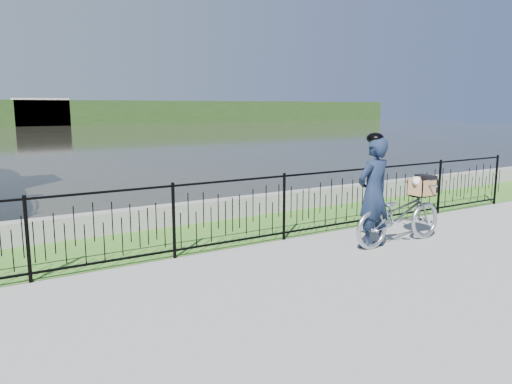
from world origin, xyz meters
TOP-DOWN VIEW (x-y plane):
  - ground at (0.00, 0.00)m, footprint 120.00×120.00m
  - grass_strip at (0.00, 2.60)m, footprint 60.00×2.00m
  - water at (0.00, 33.00)m, footprint 120.00×120.00m
  - quay_wall at (0.00, 3.60)m, footprint 60.00×0.30m
  - fence at (0.00, 1.60)m, footprint 14.00×0.06m
  - far_building_right at (6.00, 58.50)m, footprint 6.00×3.00m
  - bicycle_rig at (2.49, 0.40)m, footprint 1.88×0.65m
  - cyclist at (1.96, 0.49)m, footprint 0.68×0.48m

SIDE VIEW (x-z plane):
  - ground at x=0.00m, z-range 0.00..0.00m
  - water at x=0.00m, z-range 0.00..0.00m
  - grass_strip at x=0.00m, z-range 0.00..0.01m
  - quay_wall at x=0.00m, z-range 0.00..0.40m
  - bicycle_rig at x=2.49m, z-range -0.06..1.07m
  - fence at x=0.00m, z-range 0.00..1.15m
  - cyclist at x=1.96m, z-range -0.01..1.83m
  - far_building_right at x=6.00m, z-range 0.00..3.20m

